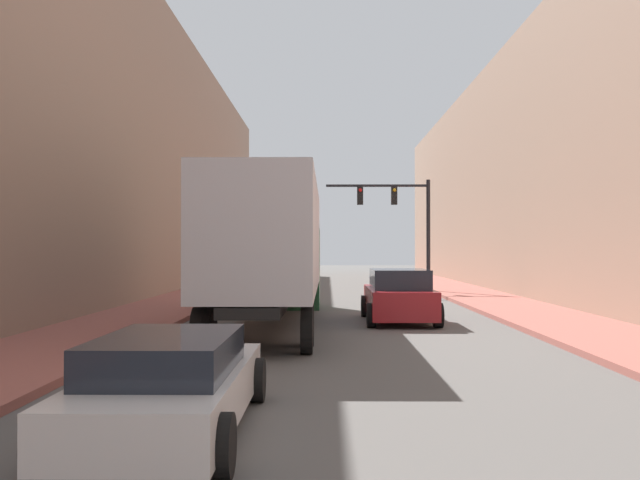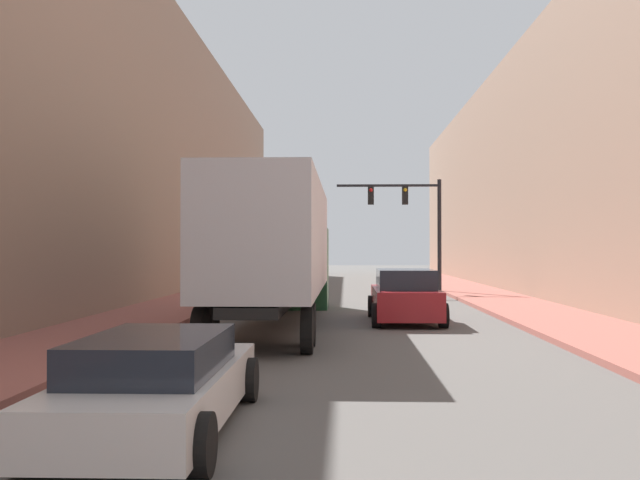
# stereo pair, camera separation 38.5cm
# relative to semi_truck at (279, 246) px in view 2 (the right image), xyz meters

# --- Properties ---
(sidewalk_right) EXTENTS (3.27, 80.00, 0.15)m
(sidewalk_right) POSITION_rel_semi_truck_xyz_m (8.46, 8.07, -2.25)
(sidewalk_right) COLOR #9E564C
(sidewalk_right) RESTS_ON ground
(sidewalk_left) EXTENTS (3.27, 80.00, 0.15)m
(sidewalk_left) POSITION_rel_semi_truck_xyz_m (-4.38, 8.07, -2.25)
(sidewalk_left) COLOR #9E564C
(sidewalk_left) RESTS_ON ground
(building_right) EXTENTS (6.00, 80.00, 12.07)m
(building_right) POSITION_rel_semi_truck_xyz_m (13.10, 8.07, 3.71)
(building_right) COLOR #997A66
(building_right) RESTS_ON ground
(building_left) EXTENTS (6.00, 80.00, 13.91)m
(building_left) POSITION_rel_semi_truck_xyz_m (-9.02, 8.07, 4.63)
(building_left) COLOR #997A66
(building_left) RESTS_ON ground
(semi_truck) EXTENTS (2.59, 14.22, 4.04)m
(semi_truck) POSITION_rel_semi_truck_xyz_m (0.00, 0.00, 0.00)
(semi_truck) COLOR silver
(semi_truck) RESTS_ON ground
(sedan_car) EXTENTS (1.97, 4.77, 1.20)m
(sedan_car) POSITION_rel_semi_truck_xyz_m (-0.32, -12.36, -1.73)
(sedan_car) COLOR silver
(sedan_car) RESTS_ON ground
(suv_car) EXTENTS (2.15, 4.60, 1.62)m
(suv_car) POSITION_rel_semi_truck_xyz_m (3.78, 0.89, -1.55)
(suv_car) COLOR maroon
(suv_car) RESTS_ON ground
(traffic_signal_gantry) EXTENTS (5.25, 0.35, 5.73)m
(traffic_signal_gantry) POSITION_rel_semi_truck_xyz_m (5.43, 14.84, 1.63)
(traffic_signal_gantry) COLOR black
(traffic_signal_gantry) RESTS_ON ground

